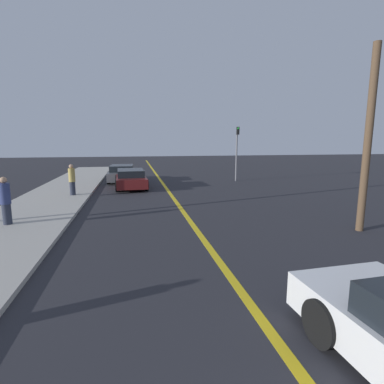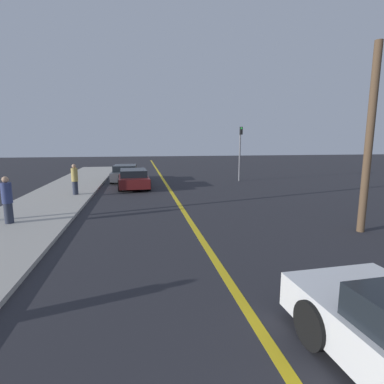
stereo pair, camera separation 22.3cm
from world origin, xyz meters
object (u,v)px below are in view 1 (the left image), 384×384
at_px(pedestrian_far_standing, 72,180).
at_px(utility_pole, 368,141).
at_px(car_far_distant, 122,173).
at_px(traffic_light, 237,148).
at_px(car_ahead_center, 131,179).
at_px(pedestrian_mid_group, 6,201).

xyz_separation_m(pedestrian_far_standing, utility_pole, (10.56, -8.18, 2.02)).
bearing_deg(pedestrian_far_standing, car_far_distant, 67.93).
height_order(pedestrian_far_standing, traffic_light, traffic_light).
bearing_deg(car_ahead_center, utility_pole, -57.90).
relative_size(car_ahead_center, utility_pole, 0.74).
distance_m(pedestrian_far_standing, utility_pole, 13.51).
distance_m(traffic_light, utility_pole, 12.77).
bearing_deg(traffic_light, pedestrian_far_standing, -156.88).
height_order(car_far_distant, pedestrian_far_standing, pedestrian_far_standing).
bearing_deg(utility_pole, pedestrian_far_standing, 142.22).
bearing_deg(traffic_light, pedestrian_mid_group, -139.49).
height_order(pedestrian_mid_group, utility_pole, utility_pole).
relative_size(car_ahead_center, traffic_light, 1.11).
distance_m(pedestrian_mid_group, pedestrian_far_standing, 5.66).
bearing_deg(utility_pole, traffic_light, 89.24).
bearing_deg(traffic_light, utility_pole, -90.76).
height_order(car_ahead_center, pedestrian_far_standing, pedestrian_far_standing).
height_order(traffic_light, utility_pole, utility_pole).
bearing_deg(car_ahead_center, traffic_light, 11.32).
xyz_separation_m(pedestrian_mid_group, traffic_light, (11.85, 10.12, 1.49)).
height_order(car_ahead_center, traffic_light, traffic_light).
relative_size(car_ahead_center, pedestrian_mid_group, 2.69).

